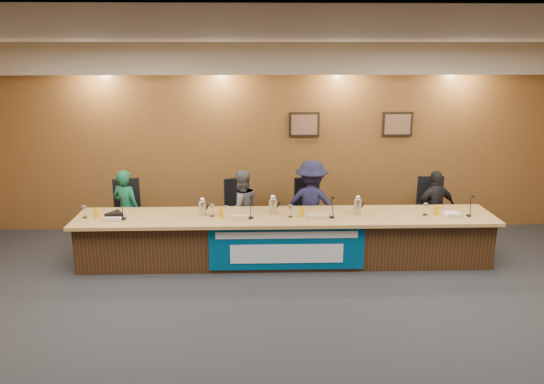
{
  "coord_description": "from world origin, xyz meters",
  "views": [
    {
      "loc": [
        -0.42,
        -5.01,
        3.12
      ],
      "look_at": [
        -0.19,
        2.61,
        1.03
      ],
      "focal_mm": 35.0,
      "sensor_mm": 36.0,
      "label": 1
    }
  ],
  "objects_px": {
    "office_chair_a": "(129,218)",
    "office_chair_b": "(242,217)",
    "dais_body": "(285,240)",
    "panelist_d": "(435,209)",
    "office_chair_c": "(310,216)",
    "office_chair_d": "(432,215)",
    "speakerphone": "(115,214)",
    "panelist_b": "(241,209)",
    "panelist_c": "(311,204)",
    "carafe_right": "(358,207)",
    "carafe_mid": "(273,207)",
    "panelist_a": "(127,210)",
    "banner": "(287,248)",
    "carafe_left": "(203,208)"
  },
  "relations": [
    {
      "from": "office_chair_a",
      "to": "panelist_d",
      "type": "bearing_deg",
      "value": -16.98
    },
    {
      "from": "office_chair_b",
      "to": "carafe_mid",
      "type": "relative_size",
      "value": 2.13
    },
    {
      "from": "carafe_left",
      "to": "carafe_right",
      "type": "bearing_deg",
      "value": -0.64
    },
    {
      "from": "office_chair_a",
      "to": "office_chair_b",
      "type": "relative_size",
      "value": 1.0
    },
    {
      "from": "panelist_a",
      "to": "carafe_mid",
      "type": "height_order",
      "value": "panelist_a"
    },
    {
      "from": "banner",
      "to": "office_chair_b",
      "type": "height_order",
      "value": "banner"
    },
    {
      "from": "panelist_a",
      "to": "panelist_d",
      "type": "bearing_deg",
      "value": -155.57
    },
    {
      "from": "panelist_b",
      "to": "panelist_d",
      "type": "height_order",
      "value": "panelist_b"
    },
    {
      "from": "panelist_c",
      "to": "panelist_a",
      "type": "bearing_deg",
      "value": 12.95
    },
    {
      "from": "panelist_b",
      "to": "carafe_left",
      "type": "distance_m",
      "value": 0.88
    },
    {
      "from": "carafe_mid",
      "to": "speakerphone",
      "type": "distance_m",
      "value": 2.31
    },
    {
      "from": "banner",
      "to": "office_chair_c",
      "type": "xyz_separation_m",
      "value": [
        0.45,
        1.15,
        0.1
      ]
    },
    {
      "from": "office_chair_d",
      "to": "carafe_left",
      "type": "height_order",
      "value": "carafe_left"
    },
    {
      "from": "panelist_a",
      "to": "office_chair_c",
      "type": "distance_m",
      "value": 2.93
    },
    {
      "from": "panelist_a",
      "to": "carafe_mid",
      "type": "bearing_deg",
      "value": -170.5
    },
    {
      "from": "panelist_c",
      "to": "carafe_mid",
      "type": "relative_size",
      "value": 6.29
    },
    {
      "from": "banner",
      "to": "office_chair_a",
      "type": "height_order",
      "value": "banner"
    },
    {
      "from": "panelist_d",
      "to": "office_chair_c",
      "type": "xyz_separation_m",
      "value": [
        -1.99,
        0.1,
        -0.14
      ]
    },
    {
      "from": "carafe_left",
      "to": "speakerphone",
      "type": "bearing_deg",
      "value": 178.1
    },
    {
      "from": "dais_body",
      "to": "office_chair_a",
      "type": "distance_m",
      "value": 2.59
    },
    {
      "from": "banner",
      "to": "office_chair_d",
      "type": "distance_m",
      "value": 2.7
    },
    {
      "from": "banner",
      "to": "office_chair_b",
      "type": "relative_size",
      "value": 4.58
    },
    {
      "from": "panelist_a",
      "to": "dais_body",
      "type": "bearing_deg",
      "value": -169.96
    },
    {
      "from": "panelist_b",
      "to": "office_chair_d",
      "type": "relative_size",
      "value": 2.66
    },
    {
      "from": "panelist_a",
      "to": "office_chair_a",
      "type": "relative_size",
      "value": 2.69
    },
    {
      "from": "panelist_a",
      "to": "panelist_c",
      "type": "height_order",
      "value": "panelist_c"
    },
    {
      "from": "office_chair_c",
      "to": "office_chair_d",
      "type": "bearing_deg",
      "value": -11.76
    },
    {
      "from": "carafe_left",
      "to": "speakerphone",
      "type": "relative_size",
      "value": 0.68
    },
    {
      "from": "office_chair_c",
      "to": "carafe_right",
      "type": "height_order",
      "value": "carafe_right"
    },
    {
      "from": "panelist_c",
      "to": "carafe_right",
      "type": "bearing_deg",
      "value": 144.39
    },
    {
      "from": "office_chair_a",
      "to": "carafe_left",
      "type": "xyz_separation_m",
      "value": [
        1.27,
        -0.76,
        0.38
      ]
    },
    {
      "from": "carafe_mid",
      "to": "office_chair_d",
      "type": "bearing_deg",
      "value": 15.18
    },
    {
      "from": "panelist_a",
      "to": "office_chair_b",
      "type": "bearing_deg",
      "value": -152.41
    },
    {
      "from": "office_chair_a",
      "to": "office_chair_c",
      "type": "relative_size",
      "value": 1.0
    },
    {
      "from": "panelist_b",
      "to": "carafe_mid",
      "type": "height_order",
      "value": "panelist_b"
    },
    {
      "from": "office_chair_d",
      "to": "carafe_mid",
      "type": "height_order",
      "value": "carafe_mid"
    },
    {
      "from": "office_chair_b",
      "to": "dais_body",
      "type": "bearing_deg",
      "value": -69.17
    },
    {
      "from": "banner",
      "to": "office_chair_a",
      "type": "xyz_separation_m",
      "value": [
        -2.48,
        1.15,
        0.1
      ]
    },
    {
      "from": "office_chair_a",
      "to": "carafe_mid",
      "type": "distance_m",
      "value": 2.43
    },
    {
      "from": "carafe_mid",
      "to": "carafe_right",
      "type": "bearing_deg",
      "value": -3.42
    },
    {
      "from": "carafe_mid",
      "to": "carafe_left",
      "type": "bearing_deg",
      "value": -177.3
    },
    {
      "from": "carafe_right",
      "to": "speakerphone",
      "type": "height_order",
      "value": "carafe_right"
    },
    {
      "from": "office_chair_d",
      "to": "carafe_left",
      "type": "xyz_separation_m",
      "value": [
        -3.65,
        -0.76,
        0.38
      ]
    },
    {
      "from": "dais_body",
      "to": "carafe_right",
      "type": "bearing_deg",
      "value": -2.75
    },
    {
      "from": "office_chair_b",
      "to": "panelist_d",
      "type": "bearing_deg",
      "value": -23.15
    },
    {
      "from": "panelist_c",
      "to": "banner",
      "type": "bearing_deg",
      "value": 79.8
    },
    {
      "from": "panelist_d",
      "to": "dais_body",
      "type": "bearing_deg",
      "value": -0.73
    },
    {
      "from": "office_chair_d",
      "to": "office_chair_b",
      "type": "bearing_deg",
      "value": -178.35
    },
    {
      "from": "panelist_a",
      "to": "speakerphone",
      "type": "bearing_deg",
      "value": 113.62
    },
    {
      "from": "office_chair_d",
      "to": "speakerphone",
      "type": "distance_m",
      "value": 4.99
    }
  ]
}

